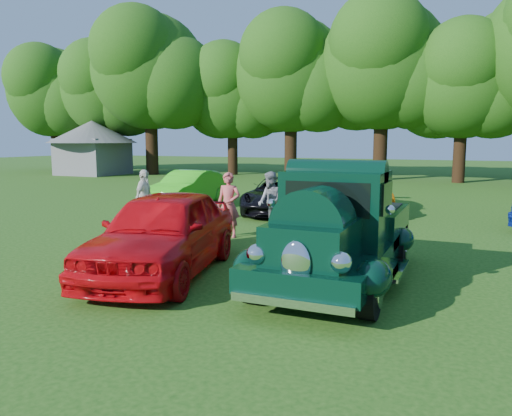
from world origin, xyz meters
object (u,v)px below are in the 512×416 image
at_px(hero_pickup, 339,234).
at_px(back_car_orange, 348,189).
at_px(back_car_lime, 189,189).
at_px(spectator_grey, 271,201).
at_px(gazebo, 93,141).
at_px(back_car_black, 279,195).
at_px(red_convertible, 163,232).
at_px(spectator_pink, 229,205).
at_px(spectator_white, 144,198).

xyz_separation_m(hero_pickup, back_car_orange, (-1.86, 8.77, -0.07)).
relative_size(back_car_lime, spectator_grey, 2.50).
bearing_deg(hero_pickup, spectator_grey, 125.48).
bearing_deg(gazebo, back_car_black, -33.39).
xyz_separation_m(red_convertible, gazebo, (-20.20, 21.05, 1.61)).
distance_m(back_car_lime, spectator_grey, 5.98).
xyz_separation_m(red_convertible, spectator_grey, (0.18, 4.94, 0.03)).
bearing_deg(back_car_black, red_convertible, -94.73).
relative_size(back_car_orange, gazebo, 0.85).
relative_size(spectator_pink, gazebo, 0.26).
relative_size(back_car_black, spectator_grey, 2.66).
bearing_deg(hero_pickup, red_convertible, -165.47).
bearing_deg(back_car_black, spectator_white, -134.51).
relative_size(red_convertible, back_car_black, 1.06).
height_order(red_convertible, gazebo, gazebo).
distance_m(back_car_black, spectator_grey, 3.50).
relative_size(hero_pickup, spectator_pink, 3.01).
bearing_deg(red_convertible, spectator_white, 116.82).
xyz_separation_m(hero_pickup, back_car_black, (-3.95, 7.48, -0.25)).
height_order(hero_pickup, spectator_grey, hero_pickup).
distance_m(spectator_white, gazebo, 23.69).
height_order(back_car_black, spectator_white, spectator_white).
bearing_deg(hero_pickup, back_car_black, 117.86).
bearing_deg(back_car_lime, gazebo, 140.61).
bearing_deg(spectator_pink, spectator_grey, 51.79).
distance_m(back_car_lime, gazebo, 20.07).
bearing_deg(red_convertible, gazebo, 121.08).
bearing_deg(gazebo, back_car_orange, -28.14).
bearing_deg(spectator_grey, red_convertible, -48.18).
bearing_deg(back_car_lime, red_convertible, -62.34).
xyz_separation_m(back_car_lime, back_car_black, (3.77, -0.25, -0.07)).
xyz_separation_m(hero_pickup, spectator_pink, (-3.60, 2.88, -0.02)).
distance_m(hero_pickup, gazebo, 30.92).
bearing_deg(red_convertible, spectator_pink, 84.71).
height_order(back_car_black, gazebo, gazebo).
height_order(spectator_pink, spectator_grey, spectator_pink).
bearing_deg(spectator_white, spectator_grey, -91.49).
height_order(back_car_black, back_car_orange, back_car_orange).
relative_size(red_convertible, gazebo, 0.72).
relative_size(red_convertible, back_car_lime, 1.13).
xyz_separation_m(hero_pickup, gazebo, (-23.32, 20.24, 1.54)).
bearing_deg(back_car_lime, spectator_pink, -50.32).
distance_m(back_car_lime, spectator_pink, 6.36).
height_order(spectator_white, gazebo, gazebo).
height_order(back_car_lime, back_car_orange, back_car_orange).
distance_m(red_convertible, back_car_lime, 9.70).
distance_m(hero_pickup, back_car_black, 8.46).
relative_size(hero_pickup, spectator_white, 3.07).
height_order(spectator_grey, gazebo, gazebo).
xyz_separation_m(spectator_pink, spectator_white, (-3.05, 0.59, -0.02)).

